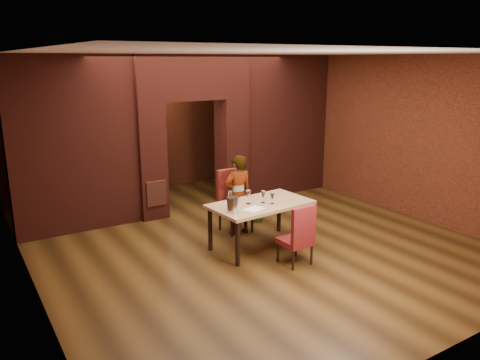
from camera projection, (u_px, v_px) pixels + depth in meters
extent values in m
plane|color=#432B10|center=(244.00, 237.00, 8.39)|extent=(8.00, 8.00, 0.00)
cube|color=silver|center=(244.00, 53.00, 7.59)|extent=(7.00, 8.00, 0.04)
cube|color=maroon|center=(155.00, 123.00, 11.27)|extent=(7.00, 0.04, 3.20)
cube|color=maroon|center=(458.00, 213.00, 4.71)|extent=(7.00, 0.04, 3.20)
cube|color=maroon|center=(22.00, 176.00, 6.19)|extent=(0.04, 8.00, 3.20)
cube|color=maroon|center=(385.00, 133.00, 9.79)|extent=(0.04, 8.00, 3.20)
cube|color=maroon|center=(149.00, 161.00, 9.25)|extent=(0.55, 0.55, 2.30)
cube|color=maroon|center=(231.00, 151.00, 10.23)|extent=(0.55, 0.55, 2.30)
cube|color=maroon|center=(190.00, 77.00, 9.34)|extent=(2.45, 0.55, 0.90)
cube|color=maroon|center=(74.00, 145.00, 8.41)|extent=(2.28, 0.35, 3.20)
cube|color=maroon|center=(283.00, 126.00, 10.84)|extent=(2.28, 0.35, 3.20)
cube|color=#97412B|center=(156.00, 193.00, 9.16)|extent=(0.40, 0.03, 0.50)
cube|color=black|center=(141.00, 148.00, 11.15)|extent=(0.90, 0.08, 2.10)
cube|color=black|center=(142.00, 148.00, 11.12)|extent=(1.02, 0.04, 2.22)
cube|color=tan|center=(260.00, 225.00, 7.88)|extent=(1.74, 1.06, 0.79)
cube|color=maroon|center=(236.00, 202.00, 8.57)|extent=(0.52, 0.52, 1.14)
cube|color=maroon|center=(295.00, 234.00, 7.22)|extent=(0.46, 0.46, 0.97)
imported|color=white|center=(238.00, 195.00, 8.42)|extent=(0.56, 0.39, 1.47)
cube|color=white|center=(254.00, 209.00, 7.45)|extent=(0.37, 0.32, 0.00)
cylinder|color=#B1B1B9|center=(233.00, 205.00, 7.28)|extent=(0.20, 0.20, 0.24)
cylinder|color=white|center=(230.00, 198.00, 7.55)|extent=(0.07, 0.07, 0.28)
imported|color=#336123|center=(257.00, 211.00, 9.20)|extent=(0.47, 0.45, 0.41)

